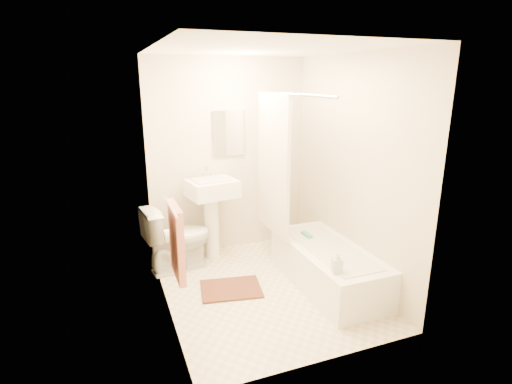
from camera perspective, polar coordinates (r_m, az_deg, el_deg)
name	(u,v)px	position (r m, az deg, el deg)	size (l,w,h in m)	color
floor	(264,289)	(4.34, 1.22, -13.67)	(2.40, 2.40, 0.00)	beige
ceiling	(266,49)	(3.78, 1.44, 19.81)	(2.40, 2.40, 0.00)	white
wall_back	(229,157)	(5.00, -3.92, 5.00)	(2.00, 0.02, 2.40)	beige
wall_left	(161,189)	(3.64, -13.40, 0.47)	(0.02, 2.40, 2.40)	beige
wall_right	(352,171)	(4.36, 13.59, 2.98)	(0.02, 2.40, 2.40)	beige
mirror	(229,133)	(4.93, -3.92, 8.39)	(0.40, 0.03, 0.55)	white
curtain_rod	(290,94)	(3.99, 4.94, 13.81)	(0.03, 0.03, 1.70)	silver
shower_curtain	(273,165)	(4.45, 2.46, 3.93)	(0.04, 0.80, 1.55)	silver
towel_bar	(171,207)	(3.44, -12.05, -2.11)	(0.02, 0.02, 0.60)	silver
towel	(177,242)	(3.55, -11.27, -6.97)	(0.06, 0.45, 0.66)	#CC7266
toilet_paper	(170,235)	(3.92, -12.16, -6.05)	(0.12, 0.12, 0.11)	white
toilet	(178,238)	(4.69, -11.10, -6.51)	(0.43, 0.77, 0.75)	white
sink	(212,216)	(4.86, -6.29, -3.44)	(0.55, 0.44, 1.08)	white
bathtub	(327,266)	(4.41, 10.16, -10.35)	(0.66, 1.51, 0.42)	white
bath_mat	(231,289)	(4.33, -3.59, -13.63)	(0.62, 0.47, 0.02)	#54261F
soap_bottle	(337,262)	(3.78, 11.53, -9.83)	(0.09, 0.09, 0.20)	white
scrub_brush	(307,235)	(4.56, 7.24, -6.08)	(0.05, 0.18, 0.04)	#36B072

